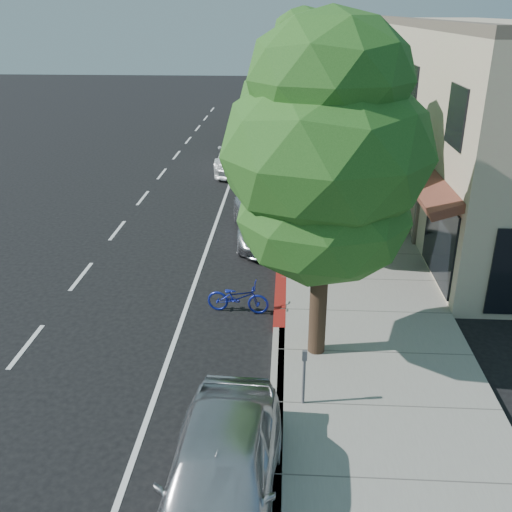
# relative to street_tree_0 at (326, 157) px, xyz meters

# --- Properties ---
(ground) EXTENTS (120.00, 120.00, 0.00)m
(ground) POSITION_rel_street_tree_0_xyz_m (-0.90, 2.00, -4.82)
(ground) COLOR black
(ground) RESTS_ON ground
(sidewalk) EXTENTS (4.60, 56.00, 0.15)m
(sidewalk) POSITION_rel_street_tree_0_xyz_m (1.40, 10.00, -4.75)
(sidewalk) COLOR gray
(sidewalk) RESTS_ON ground
(curb) EXTENTS (0.30, 56.00, 0.15)m
(curb) POSITION_rel_street_tree_0_xyz_m (-0.90, 10.00, -4.75)
(curb) COLOR #9E998E
(curb) RESTS_ON ground
(curb_red_segment) EXTENTS (0.32, 4.00, 0.15)m
(curb_red_segment) POSITION_rel_street_tree_0_xyz_m (-0.90, 3.00, -4.75)
(curb_red_segment) COLOR maroon
(curb_red_segment) RESTS_ON ground
(storefront_building) EXTENTS (10.00, 36.00, 7.00)m
(storefront_building) POSITION_rel_street_tree_0_xyz_m (8.70, 20.00, -1.32)
(storefront_building) COLOR #C3B896
(storefront_building) RESTS_ON ground
(street_tree_0) EXTENTS (4.47, 4.47, 7.72)m
(street_tree_0) POSITION_rel_street_tree_0_xyz_m (0.00, 0.00, 0.00)
(street_tree_0) COLOR black
(street_tree_0) RESTS_ON ground
(street_tree_1) EXTENTS (5.00, 5.00, 7.43)m
(street_tree_1) POSITION_rel_street_tree_0_xyz_m (-0.00, 6.00, -0.34)
(street_tree_1) COLOR black
(street_tree_1) RESTS_ON ground
(street_tree_2) EXTENTS (4.46, 4.46, 6.79)m
(street_tree_2) POSITION_rel_street_tree_0_xyz_m (0.00, 12.00, -0.70)
(street_tree_2) COLOR black
(street_tree_2) RESTS_ON ground
(street_tree_3) EXTENTS (4.41, 4.41, 7.19)m
(street_tree_3) POSITION_rel_street_tree_0_xyz_m (-0.00, 18.00, -0.39)
(street_tree_3) COLOR black
(street_tree_3) RESTS_ON ground
(street_tree_4) EXTENTS (5.05, 5.05, 7.81)m
(street_tree_4) POSITION_rel_street_tree_0_xyz_m (0.00, 24.00, -0.06)
(street_tree_4) COLOR black
(street_tree_4) RESTS_ON ground
(street_tree_5) EXTENTS (4.96, 4.96, 7.85)m
(street_tree_5) POSITION_rel_street_tree_0_xyz_m (-0.00, 30.00, -0.01)
(street_tree_5) COLOR black
(street_tree_5) RESTS_ON ground
(cyclist) EXTENTS (0.52, 0.70, 1.74)m
(cyclist) POSITION_rel_street_tree_0_xyz_m (-0.65, 5.00, -3.96)
(cyclist) COLOR white
(cyclist) RESTS_ON ground
(bicycle) EXTENTS (1.75, 0.77, 0.89)m
(bicycle) POSITION_rel_street_tree_0_xyz_m (-2.04, 2.04, -4.38)
(bicycle) COLOR #16229D
(bicycle) RESTS_ON ground
(silver_suv) EXTENTS (3.00, 5.40, 1.43)m
(silver_suv) POSITION_rel_street_tree_0_xyz_m (-1.40, 7.50, -4.11)
(silver_suv) COLOR silver
(silver_suv) RESTS_ON ground
(dark_sedan) EXTENTS (2.27, 5.33, 1.71)m
(dark_sedan) POSITION_rel_street_tree_0_xyz_m (-1.40, 15.18, -3.97)
(dark_sedan) COLOR #222428
(dark_sedan) RESTS_ON ground
(white_pickup) EXTENTS (2.50, 6.02, 1.74)m
(white_pickup) POSITION_rel_street_tree_0_xyz_m (-3.10, 17.33, -3.96)
(white_pickup) COLOR white
(white_pickup) RESTS_ON ground
(dark_suv_far) EXTENTS (2.36, 5.08, 1.69)m
(dark_suv_far) POSITION_rel_street_tree_0_xyz_m (-2.37, 23.50, -3.98)
(dark_suv_far) COLOR black
(dark_suv_far) RESTS_ON ground
(near_car_a) EXTENTS (2.03, 4.66, 1.56)m
(near_car_a) POSITION_rel_street_tree_0_xyz_m (-1.74, -4.74, -4.04)
(near_car_a) COLOR silver
(near_car_a) RESTS_ON ground
(pedestrian) EXTENTS (1.19, 1.08, 1.98)m
(pedestrian) POSITION_rel_street_tree_0_xyz_m (3.02, 8.09, -3.68)
(pedestrian) COLOR black
(pedestrian) RESTS_ON sidewalk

